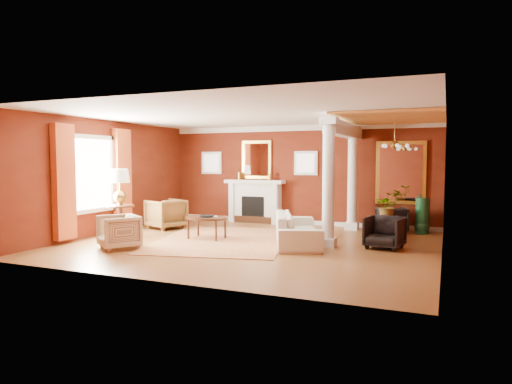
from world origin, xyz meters
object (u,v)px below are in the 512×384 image
at_px(sofa, 297,223).
at_px(armchair_leopard, 166,212).
at_px(side_table, 120,190).
at_px(coffee_table, 207,219).
at_px(armchair_stripe, 119,230).
at_px(dining_table, 387,223).

bearing_deg(sofa, armchair_leopard, 57.72).
height_order(sofa, armchair_leopard, sofa).
relative_size(armchair_leopard, side_table, 0.54).
xyz_separation_m(sofa, armchair_leopard, (-4.04, 0.79, -0.01)).
bearing_deg(sofa, coffee_table, 75.28).
distance_m(sofa, coffee_table, 2.20).
bearing_deg(coffee_table, sofa, 6.53).
bearing_deg(armchair_leopard, sofa, 100.96).
relative_size(armchair_stripe, side_table, 0.48).
distance_m(sofa, armchair_leopard, 4.11).
xyz_separation_m(side_table, dining_table, (6.12, 2.20, -0.77)).
xyz_separation_m(armchair_stripe, side_table, (-1.00, 1.29, 0.75)).
distance_m(armchair_stripe, dining_table, 6.20).
bearing_deg(armchair_stripe, dining_table, 69.69).
xyz_separation_m(armchair_leopard, side_table, (-0.30, -1.52, 0.70)).
xyz_separation_m(sofa, coffee_table, (-2.18, -0.25, 0.03)).
relative_size(sofa, armchair_leopard, 2.63).
bearing_deg(side_table, dining_table, 19.79).
distance_m(coffee_table, dining_table, 4.33).
xyz_separation_m(coffee_table, side_table, (-2.15, -0.49, 0.66)).
xyz_separation_m(armchair_stripe, dining_table, (5.12, 3.49, -0.02)).
relative_size(armchair_stripe, coffee_table, 0.75).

